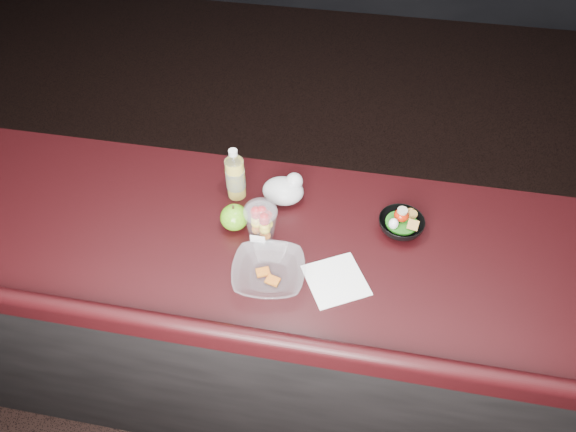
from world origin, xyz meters
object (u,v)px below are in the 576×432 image
object	(u,v)px
lemonade_bottle	(235,177)
fruit_cup	(261,221)
snack_bowl	(401,224)
green_apple	(234,217)
takeout_bowl	(269,273)

from	to	relation	value
lemonade_bottle	fruit_cup	size ratio (longest dim) A/B	1.31
lemonade_bottle	snack_bowl	distance (m)	0.55
green_apple	snack_bowl	size ratio (longest dim) A/B	0.54
takeout_bowl	snack_bowl	bearing A→B (deg)	35.15
takeout_bowl	green_apple	bearing A→B (deg)	129.28
lemonade_bottle	takeout_bowl	world-z (taller)	lemonade_bottle
fruit_cup	snack_bowl	xyz separation A→B (m)	(0.42, 0.11, -0.05)
green_apple	fruit_cup	bearing A→B (deg)	-18.26
fruit_cup	green_apple	xyz separation A→B (m)	(-0.09, 0.03, -0.03)
lemonade_bottle	snack_bowl	xyz separation A→B (m)	(0.54, -0.06, -0.05)
lemonade_bottle	fruit_cup	distance (m)	0.21
snack_bowl	lemonade_bottle	bearing A→B (deg)	173.79
green_apple	lemonade_bottle	bearing A→B (deg)	101.61
fruit_cup	green_apple	distance (m)	0.10
takeout_bowl	fruit_cup	bearing A→B (deg)	109.79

